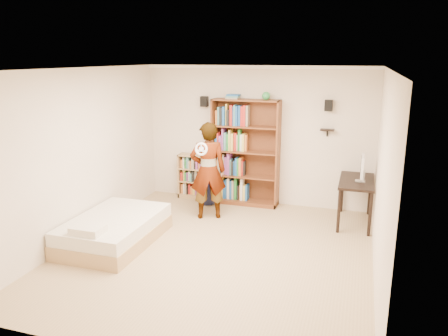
# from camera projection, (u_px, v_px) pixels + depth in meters

# --- Properties ---
(ground) EXTENTS (4.50, 5.00, 0.01)m
(ground) POSITION_uv_depth(u_px,v_px,m) (216.00, 252.00, 6.58)
(ground) COLOR tan
(ground) RESTS_ON ground
(room_shell) EXTENTS (4.52, 5.02, 2.71)m
(room_shell) POSITION_uv_depth(u_px,v_px,m) (216.00, 137.00, 6.14)
(room_shell) COLOR silver
(room_shell) RESTS_ON ground
(crown_molding) EXTENTS (4.50, 5.00, 0.06)m
(crown_molding) POSITION_uv_depth(u_px,v_px,m) (216.00, 71.00, 5.92)
(crown_molding) COLOR white
(crown_molding) RESTS_ON room_shell
(speaker_left) EXTENTS (0.14, 0.12, 0.20)m
(speaker_left) POSITION_uv_depth(u_px,v_px,m) (204.00, 101.00, 8.61)
(speaker_left) COLOR black
(speaker_left) RESTS_ON room_shell
(speaker_right) EXTENTS (0.14, 0.12, 0.20)m
(speaker_right) POSITION_uv_depth(u_px,v_px,m) (329.00, 105.00, 7.90)
(speaker_right) COLOR black
(speaker_right) RESTS_ON room_shell
(wall_shelf) EXTENTS (0.25, 0.16, 0.02)m
(wall_shelf) POSITION_uv_depth(u_px,v_px,m) (327.00, 130.00, 8.02)
(wall_shelf) COLOR black
(wall_shelf) RESTS_ON room_shell
(tall_bookshelf) EXTENTS (1.31, 0.38, 2.07)m
(tall_bookshelf) POSITION_uv_depth(u_px,v_px,m) (245.00, 153.00, 8.50)
(tall_bookshelf) COLOR brown
(tall_bookshelf) RESTS_ON ground
(low_bookshelf) EXTENTS (0.73, 0.27, 0.91)m
(low_bookshelf) POSITION_uv_depth(u_px,v_px,m) (196.00, 176.00, 9.01)
(low_bookshelf) COLOR tan
(low_bookshelf) RESTS_ON ground
(computer_desk) EXTENTS (0.58, 1.15, 0.79)m
(computer_desk) POSITION_uv_depth(u_px,v_px,m) (355.00, 202.00, 7.64)
(computer_desk) COLOR black
(computer_desk) RESTS_ON ground
(imac) EXTENTS (0.14, 0.46, 0.46)m
(imac) POSITION_uv_depth(u_px,v_px,m) (361.00, 169.00, 7.40)
(imac) COLOR silver
(imac) RESTS_ON computer_desk
(daybed) EXTENTS (1.17, 1.80, 0.53)m
(daybed) POSITION_uv_depth(u_px,v_px,m) (114.00, 227.00, 6.86)
(daybed) COLOR silver
(daybed) RESTS_ON ground
(person) EXTENTS (0.76, 0.65, 1.76)m
(person) POSITION_uv_depth(u_px,v_px,m) (208.00, 171.00, 7.80)
(person) COLOR black
(person) RESTS_ON ground
(wii_wheel) EXTENTS (0.23, 0.09, 0.23)m
(wii_wheel) POSITION_uv_depth(u_px,v_px,m) (201.00, 149.00, 7.38)
(wii_wheel) COLOR silver
(wii_wheel) RESTS_ON person
(navy_bag) EXTENTS (0.38, 0.29, 0.46)m
(navy_bag) POSITION_uv_depth(u_px,v_px,m) (206.00, 193.00, 8.65)
(navy_bag) COLOR black
(navy_bag) RESTS_ON ground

